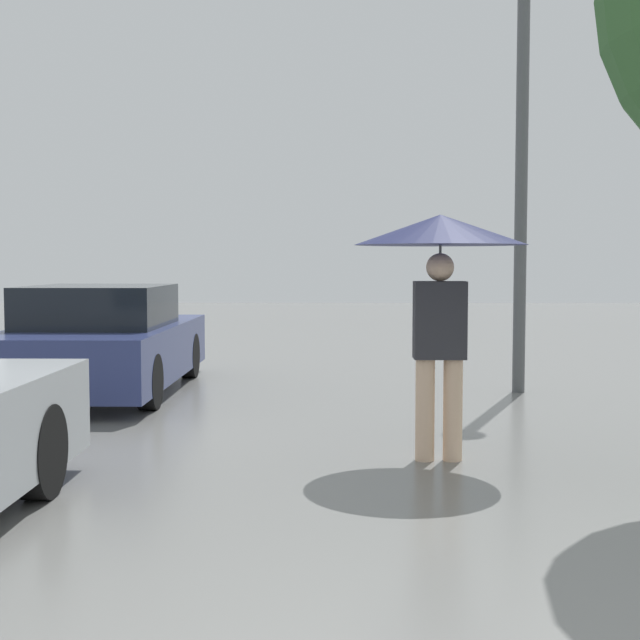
% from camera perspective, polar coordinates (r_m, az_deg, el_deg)
% --- Properties ---
extents(pedestrian, '(1.28, 1.28, 1.83)m').
position_cam_1_polar(pedestrian, '(6.63, 7.70, 4.27)').
color(pedestrian, beige).
rests_on(pedestrian, ground_plane).
extents(parked_car_farthest, '(1.72, 3.99, 1.22)m').
position_cam_1_polar(parked_car_farthest, '(10.40, -13.71, -1.42)').
color(parked_car_farthest, navy).
rests_on(parked_car_farthest, ground_plane).
extents(street_lamp, '(0.38, 0.38, 4.79)m').
position_cam_1_polar(street_lamp, '(10.45, 12.82, 12.78)').
color(street_lamp, '#515456').
rests_on(street_lamp, ground_plane).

